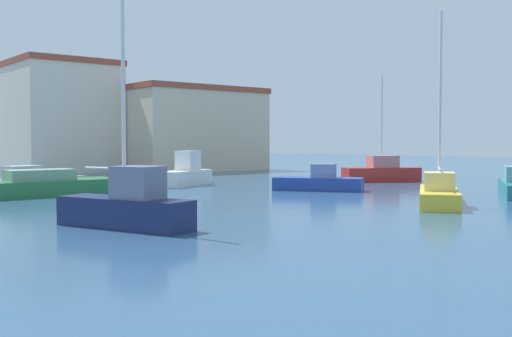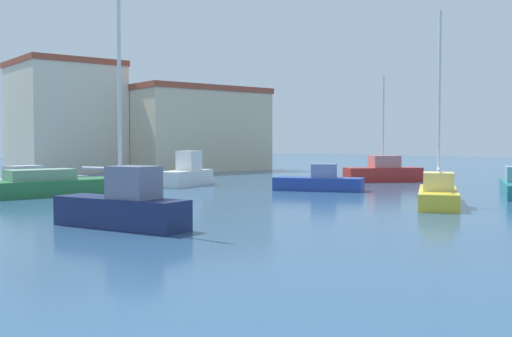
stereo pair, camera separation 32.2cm
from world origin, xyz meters
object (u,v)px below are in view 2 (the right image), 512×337
(motorboat_green_far_left, at_px, (31,187))
(motorboat_grey_near_pier, at_px, (34,180))
(sailboat_red_distant_east, at_px, (383,172))
(sailboat_navy_inner_mooring, at_px, (123,205))
(motorboat_blue_center_channel, at_px, (319,182))
(sailboat_yellow_mid_harbor, at_px, (438,193))
(motorboat_white_behind_lamppost, at_px, (186,174))

(motorboat_green_far_left, relative_size, motorboat_grey_near_pier, 1.36)
(sailboat_red_distant_east, relative_size, motorboat_green_far_left, 0.81)
(sailboat_navy_inner_mooring, relative_size, motorboat_grey_near_pier, 1.09)
(motorboat_blue_center_channel, bearing_deg, sailboat_red_distant_east, 17.15)
(sailboat_red_distant_east, height_order, sailboat_yellow_mid_harbor, sailboat_yellow_mid_harbor)
(motorboat_green_far_left, bearing_deg, sailboat_navy_inner_mooring, -96.03)
(motorboat_green_far_left, bearing_deg, motorboat_white_behind_lamppost, 8.74)
(sailboat_yellow_mid_harbor, bearing_deg, motorboat_blue_center_channel, 80.00)
(sailboat_navy_inner_mooring, distance_m, motorboat_white_behind_lamppost, 18.12)
(sailboat_red_distant_east, height_order, motorboat_blue_center_channel, sailboat_red_distant_east)
(sailboat_navy_inner_mooring, xyz_separation_m, motorboat_grey_near_pier, (3.55, 19.08, -0.31))
(sailboat_navy_inner_mooring, bearing_deg, motorboat_blue_center_channel, 23.87)
(motorboat_white_behind_lamppost, distance_m, motorboat_green_far_left, 9.88)
(motorboat_green_far_left, relative_size, motorboat_blue_center_channel, 1.79)
(motorboat_white_behind_lamppost, xyz_separation_m, motorboat_blue_center_channel, (3.72, -7.75, -0.23))
(sailboat_red_distant_east, relative_size, sailboat_yellow_mid_harbor, 0.87)
(sailboat_navy_inner_mooring, height_order, sailboat_yellow_mid_harbor, sailboat_yellow_mid_harbor)
(sailboat_red_distant_east, xyz_separation_m, motorboat_white_behind_lamppost, (-12.17, 5.14, 0.02))
(sailboat_navy_inner_mooring, xyz_separation_m, motorboat_green_far_left, (1.35, 12.81, -0.24))
(sailboat_navy_inner_mooring, distance_m, motorboat_green_far_left, 12.88)
(motorboat_white_behind_lamppost, bearing_deg, sailboat_red_distant_east, -22.89)
(sailboat_yellow_mid_harbor, bearing_deg, motorboat_green_far_left, 128.73)
(motorboat_white_behind_lamppost, bearing_deg, sailboat_yellow_mid_harbor, -82.40)
(motorboat_grey_near_pier, bearing_deg, sailboat_navy_inner_mooring, -100.54)
(motorboat_white_behind_lamppost, xyz_separation_m, motorboat_grey_near_pier, (-7.57, 4.77, -0.28))
(sailboat_navy_inner_mooring, height_order, motorboat_green_far_left, sailboat_navy_inner_mooring)
(motorboat_white_behind_lamppost, relative_size, motorboat_grey_near_pier, 0.73)
(motorboat_blue_center_channel, bearing_deg, motorboat_green_far_left, 155.14)
(sailboat_navy_inner_mooring, height_order, motorboat_white_behind_lamppost, sailboat_navy_inner_mooring)
(motorboat_blue_center_channel, bearing_deg, motorboat_white_behind_lamppost, 115.63)
(sailboat_red_distant_east, bearing_deg, motorboat_white_behind_lamppost, 157.11)
(sailboat_red_distant_east, relative_size, motorboat_white_behind_lamppost, 1.49)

